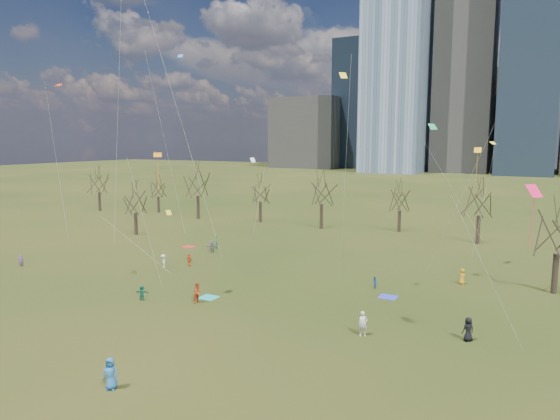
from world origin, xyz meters
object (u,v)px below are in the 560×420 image
at_px(person_0, 110,374).
at_px(person_4, 189,260).
at_px(blanket_teal, 209,297).
at_px(person_2, 198,293).
at_px(blanket_navy, 388,297).
at_px(blanket_crimson, 188,247).
at_px(person_1, 363,324).

bearing_deg(person_0, person_4, 97.22).
height_order(blanket_teal, person_2, person_2).
distance_m(blanket_teal, person_0, 17.32).
bearing_deg(person_2, blanket_teal, 8.61).
bearing_deg(person_4, person_2, 140.62).
distance_m(person_2, person_4, 13.30).
bearing_deg(person_0, blanket_navy, 47.00).
xyz_separation_m(blanket_teal, blanket_navy, (14.58, 7.76, 0.00)).
xyz_separation_m(blanket_crimson, person_1, (30.74, -18.87, 0.91)).
bearing_deg(blanket_teal, person_4, 135.87).
distance_m(blanket_teal, blanket_navy, 16.52).
height_order(blanket_teal, person_4, person_4).
xyz_separation_m(blanket_teal, blanket_crimson, (-15.32, 16.73, 0.00)).
relative_size(blanket_teal, person_0, 0.84).
xyz_separation_m(blanket_navy, person_0, (-9.60, -24.31, 0.94)).
distance_m(blanket_crimson, person_0, 39.01).
relative_size(blanket_teal, person_1, 0.86).
relative_size(blanket_navy, person_4, 1.13).
relative_size(blanket_navy, blanket_crimson, 1.00).
bearing_deg(person_1, person_4, 117.24).
xyz_separation_m(blanket_crimson, person_4, (6.65, -8.32, 0.69)).
distance_m(blanket_teal, person_2, 1.85).
xyz_separation_m(person_1, person_4, (-24.09, 10.55, -0.22)).
bearing_deg(person_0, person_2, 86.85).
distance_m(blanket_navy, person_1, 9.97).
bearing_deg(person_0, person_1, 32.67).
xyz_separation_m(person_0, person_2, (-4.94, 14.93, -0.05)).
height_order(blanket_crimson, person_4, person_4).
bearing_deg(blanket_teal, person_0, -73.24).
xyz_separation_m(blanket_navy, person_4, (-23.26, 0.65, 0.69)).
xyz_separation_m(person_2, person_4, (-8.72, 10.04, -0.20)).
xyz_separation_m(person_0, person_4, (-13.66, 24.97, -0.25)).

